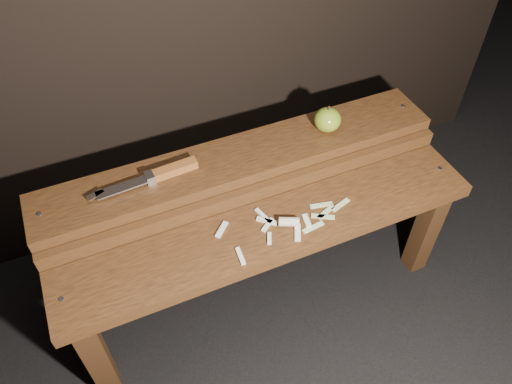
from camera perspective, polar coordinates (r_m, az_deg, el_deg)
name	(u,v)px	position (r m, az deg, el deg)	size (l,w,h in m)	color
ground	(263,294)	(1.73, 0.82, -11.56)	(60.00, 60.00, 0.00)	black
bench_front_tier	(273,244)	(1.40, 2.00, -6.01)	(1.20, 0.20, 0.42)	#351D0D
bench_rear_tier	(242,177)	(1.49, -1.63, 1.78)	(1.20, 0.21, 0.50)	#351D0D
apple	(328,120)	(1.51, 8.18, 8.18)	(0.08, 0.08, 0.08)	olive
knife	(162,174)	(1.39, -10.72, 2.07)	(0.31, 0.05, 0.03)	brown
apple_scraps	(288,223)	(1.36, 3.73, -3.51)	(0.40, 0.16, 0.03)	beige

